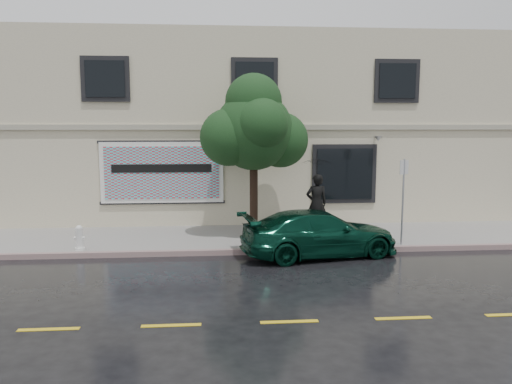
{
  "coord_description": "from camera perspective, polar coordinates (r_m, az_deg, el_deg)",
  "views": [
    {
      "loc": [
        -1.35,
        -12.38,
        3.67
      ],
      "look_at": [
        -0.17,
        2.2,
        1.7
      ],
      "focal_mm": 35.0,
      "sensor_mm": 36.0,
      "label": 1
    }
  ],
  "objects": [
    {
      "name": "ground",
      "position": [
        12.98,
        1.55,
        -8.77
      ],
      "size": [
        90.0,
        90.0,
        0.0
      ],
      "primitive_type": "plane",
      "color": "black",
      "rests_on": "ground"
    },
    {
      "name": "building",
      "position": [
        21.42,
        -1.0,
        7.2
      ],
      "size": [
        20.0,
        8.12,
        7.0
      ],
      "color": "#BCB297",
      "rests_on": "ground"
    },
    {
      "name": "umbrella",
      "position": [
        16.29,
        7.0,
        3.41
      ],
      "size": [
        1.35,
        1.35,
        0.78
      ],
      "primitive_type": "imported",
      "rotation": [
        0.0,
        0.0,
        -0.34
      ],
      "color": "black",
      "rests_on": "pedestrian"
    },
    {
      "name": "billboard",
      "position": [
        17.47,
        -10.68,
        2.21
      ],
      "size": [
        4.3,
        0.16,
        2.2
      ],
      "color": "white",
      "rests_on": "ground"
    },
    {
      "name": "pedestrian",
      "position": [
        16.44,
        6.93,
        -1.32
      ],
      "size": [
        0.75,
        0.53,
        1.94
      ],
      "primitive_type": "imported",
      "rotation": [
        0.0,
        0.0,
        3.23
      ],
      "color": "black",
      "rests_on": "sidewalk"
    },
    {
      "name": "fire_hydrant",
      "position": [
        15.04,
        -19.53,
        -4.97
      ],
      "size": [
        0.29,
        0.27,
        0.71
      ],
      "rotation": [
        0.0,
        0.0,
        -0.17
      ],
      "color": "silver",
      "rests_on": "sidewalk"
    },
    {
      "name": "road_marking",
      "position": [
        9.7,
        3.84,
        -14.56
      ],
      "size": [
        19.0,
        0.12,
        0.01
      ],
      "primitive_type": "cube",
      "color": "gold",
      "rests_on": "ground"
    },
    {
      "name": "sidewalk",
      "position": [
        16.09,
        0.31,
        -5.25
      ],
      "size": [
        20.0,
        3.5,
        0.15
      ],
      "primitive_type": "cube",
      "color": "gray",
      "rests_on": "ground"
    },
    {
      "name": "curb",
      "position": [
        14.4,
        0.91,
        -6.8
      ],
      "size": [
        20.0,
        0.18,
        0.16
      ],
      "primitive_type": "cube",
      "color": "gray",
      "rests_on": "ground"
    },
    {
      "name": "street_tree",
      "position": [
        15.68,
        -0.27,
        6.93
      ],
      "size": [
        2.46,
        2.46,
        4.57
      ],
      "color": "black",
      "rests_on": "sidewalk"
    },
    {
      "name": "sign_pole",
      "position": [
        15.23,
        16.46,
        -0.16
      ],
      "size": [
        0.3,
        0.13,
        2.55
      ],
      "rotation": [
        0.0,
        0.0,
        0.37
      ],
      "color": "#9FA1A7",
      "rests_on": "sidewalk"
    },
    {
      "name": "car",
      "position": [
        14.21,
        7.26,
        -4.7
      ],
      "size": [
        4.73,
        2.76,
        1.29
      ],
      "primitive_type": "imported",
      "rotation": [
        0.0,
        0.0,
        1.76
      ],
      "color": "#083123",
      "rests_on": "ground"
    }
  ]
}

